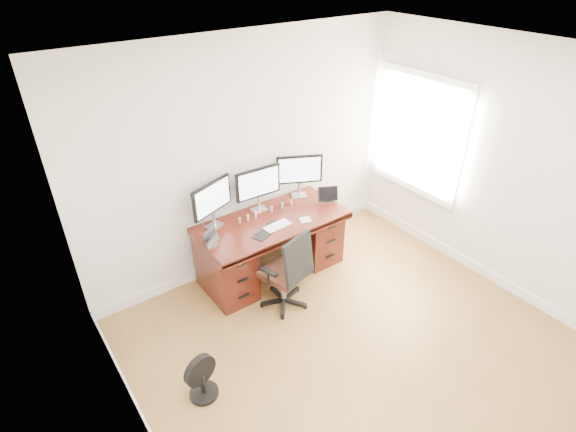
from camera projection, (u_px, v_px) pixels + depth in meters
ground at (383, 371)px, 4.17m from camera, size 4.50×4.50×0.00m
back_wall at (249, 157)px, 5.01m from camera, size 4.00×0.10×2.70m
right_wall at (529, 180)px, 4.53m from camera, size 0.10×4.50×2.70m
desk at (271, 244)px, 5.22m from camera, size 1.70×0.80×0.75m
office_chair at (287, 283)px, 4.78m from camera, size 0.61×0.61×0.93m
floor_fan at (202, 378)px, 3.85m from camera, size 0.31×0.26×0.44m
monitor_left at (212, 199)px, 4.73m from camera, size 0.53×0.22×0.53m
monitor_center at (258, 184)px, 5.02m from camera, size 0.55×0.15×0.53m
monitor_right at (299, 171)px, 5.31m from camera, size 0.51×0.28×0.53m
tablet_left at (211, 239)px, 4.55m from camera, size 0.23×0.19×0.19m
tablet_right at (328, 195)px, 5.32m from camera, size 0.24×0.17×0.19m
keyboard at (277, 226)px, 4.90m from camera, size 0.32×0.16×0.01m
trackpad at (305, 220)px, 5.01m from camera, size 0.15×0.15×0.01m
drawing_tablet at (263, 235)px, 4.76m from camera, size 0.26×0.22×0.01m
phone at (272, 223)px, 4.95m from camera, size 0.15×0.10×0.01m
figurine_brown at (240, 220)px, 4.93m from camera, size 0.03×0.03×0.08m
figurine_yellow at (248, 217)px, 4.98m from camera, size 0.03×0.03×0.08m
figurine_pink at (256, 214)px, 5.04m from camera, size 0.03×0.03×0.08m
figurine_purple at (271, 209)px, 5.14m from camera, size 0.03×0.03×0.08m
figurine_blue at (282, 205)px, 5.22m from camera, size 0.03×0.03×0.08m
figurine_orange at (291, 201)px, 5.28m from camera, size 0.03×0.03×0.08m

